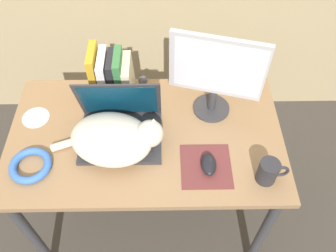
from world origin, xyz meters
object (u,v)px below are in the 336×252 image
object	(u,v)px
cable_coil	(31,165)
external_monitor	(216,73)
computer_mouse	(209,164)
mug	(269,171)
book_row	(111,76)
cd_disc	(36,118)
cat	(115,138)
laptop	(121,126)
webcam	(143,81)

from	to	relation	value
cable_coil	external_monitor	bearing A→B (deg)	21.75
computer_mouse	cable_coil	bearing A→B (deg)	179.43
cable_coil	mug	xyz separation A→B (m)	(0.92, -0.06, 0.04)
book_row	cd_disc	distance (m)	0.38
cd_disc	computer_mouse	bearing A→B (deg)	-19.56
external_monitor	cable_coil	xyz separation A→B (m)	(-0.74, -0.30, -0.20)
external_monitor	cd_disc	distance (m)	0.81
book_row	cable_coil	size ratio (longest dim) A/B	1.51
cat	cd_disc	world-z (taller)	cat
book_row	laptop	bearing A→B (deg)	-77.97
book_row	mug	size ratio (longest dim) A/B	2.09
laptop	cat	world-z (taller)	laptop
webcam	cat	bearing A→B (deg)	-105.86
book_row	webcam	xyz separation A→B (m)	(0.13, 0.04, -0.07)
laptop	computer_mouse	bearing A→B (deg)	-25.68
computer_mouse	webcam	size ratio (longest dim) A/B	1.49
laptop	computer_mouse	distance (m)	0.39
mug	cd_disc	xyz separation A→B (m)	(-0.96, 0.32, -0.05)
cat	cd_disc	bearing A→B (deg)	155.26
cable_coil	webcam	bearing A→B (deg)	45.17
cable_coil	cd_disc	size ratio (longest dim) A/B	1.39
computer_mouse	book_row	distance (m)	0.58
cable_coil	laptop	bearing A→B (deg)	25.23
external_monitor	computer_mouse	bearing A→B (deg)	-97.30
book_row	cd_disc	size ratio (longest dim) A/B	2.10
laptop	cd_disc	xyz separation A→B (m)	(-0.39, 0.09, -0.05)
cat	book_row	size ratio (longest dim) A/B	1.85
book_row	cable_coil	xyz separation A→B (m)	(-0.30, -0.40, -0.09)
laptop	mug	world-z (taller)	laptop
cd_disc	webcam	bearing A→B (deg)	20.80
external_monitor	mug	distance (m)	0.44
external_monitor	webcam	distance (m)	0.38
cat	cable_coil	xyz separation A→B (m)	(-0.33, -0.09, -0.06)
external_monitor	mug	world-z (taller)	external_monitor
cat	mug	world-z (taller)	cat
laptop	webcam	xyz separation A→B (m)	(0.08, 0.27, -0.01)
computer_mouse	book_row	xyz separation A→B (m)	(-0.40, 0.40, 0.09)
cat	cd_disc	size ratio (longest dim) A/B	3.88
computer_mouse	webcam	xyz separation A→B (m)	(-0.27, 0.44, 0.02)
cat	webcam	world-z (taller)	cat
webcam	cd_disc	distance (m)	0.50
laptop	webcam	bearing A→B (deg)	72.61
mug	cd_disc	distance (m)	1.01
book_row	external_monitor	bearing A→B (deg)	-13.01
mug	external_monitor	bearing A→B (deg)	116.66
cable_coil	webcam	size ratio (longest dim) A/B	2.41
cat	computer_mouse	distance (m)	0.38
cat	book_row	world-z (taller)	book_row
computer_mouse	mug	xyz separation A→B (m)	(0.22, -0.06, 0.03)
cable_coil	mug	bearing A→B (deg)	-3.94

